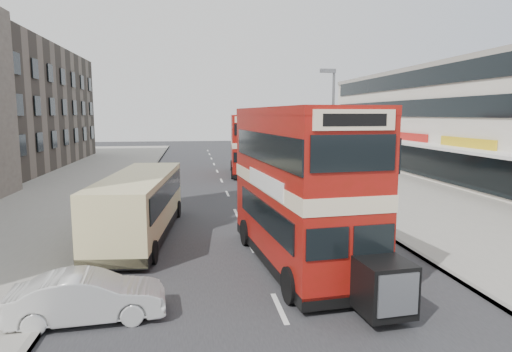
{
  "coord_description": "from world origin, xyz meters",
  "views": [
    {
      "loc": [
        -2.31,
        -9.43,
        5.33
      ],
      "look_at": [
        0.02,
        6.71,
        3.05
      ],
      "focal_mm": 31.19,
      "sensor_mm": 36.0,
      "label": 1
    }
  ],
  "objects_px": {
    "car_left_front": "(88,297)",
    "street_lamp": "(332,123)",
    "bus_second": "(246,144)",
    "pedestrian_near": "(377,194)",
    "bus_main": "(299,186)",
    "pedestrian_far": "(307,161)",
    "car_right_b": "(291,183)",
    "coach": "(140,203)",
    "car_right_a": "(310,190)",
    "car_right_c": "(269,166)",
    "cyclist": "(287,180)"
  },
  "relations": [
    {
      "from": "car_left_front",
      "to": "street_lamp",
      "type": "bearing_deg",
      "value": -40.95
    },
    {
      "from": "bus_second",
      "to": "pedestrian_near",
      "type": "distance_m",
      "value": 17.66
    },
    {
      "from": "pedestrian_near",
      "to": "bus_main",
      "type": "bearing_deg",
      "value": 18.52
    },
    {
      "from": "car_left_front",
      "to": "pedestrian_far",
      "type": "xyz_separation_m",
      "value": [
        12.95,
        27.09,
        0.48
      ]
    },
    {
      "from": "bus_main",
      "to": "car_right_b",
      "type": "distance_m",
      "value": 15.4
    },
    {
      "from": "bus_second",
      "to": "coach",
      "type": "height_order",
      "value": "bus_second"
    },
    {
      "from": "car_left_front",
      "to": "coach",
      "type": "bearing_deg",
      "value": -8.31
    },
    {
      "from": "car_left_front",
      "to": "bus_second",
      "type": "bearing_deg",
      "value": -20.29
    },
    {
      "from": "street_lamp",
      "to": "car_right_a",
      "type": "relative_size",
      "value": 1.64
    },
    {
      "from": "coach",
      "to": "car_right_b",
      "type": "relative_size",
      "value": 2.4
    },
    {
      "from": "car_right_a",
      "to": "car_left_front",
      "type": "bearing_deg",
      "value": -40.14
    },
    {
      "from": "car_right_a",
      "to": "car_right_c",
      "type": "xyz_separation_m",
      "value": [
        -0.25,
        13.26,
        -0.05
      ]
    },
    {
      "from": "bus_main",
      "to": "car_right_b",
      "type": "bearing_deg",
      "value": -107.41
    },
    {
      "from": "bus_main",
      "to": "pedestrian_near",
      "type": "relative_size",
      "value": 5.15
    },
    {
      "from": "street_lamp",
      "to": "coach",
      "type": "relative_size",
      "value": 0.83
    },
    {
      "from": "bus_second",
      "to": "car_right_b",
      "type": "xyz_separation_m",
      "value": [
        2.05,
        -9.12,
        -2.11
      ]
    },
    {
      "from": "car_left_front",
      "to": "car_right_a",
      "type": "relative_size",
      "value": 0.79
    },
    {
      "from": "car_right_a",
      "to": "car_right_c",
      "type": "bearing_deg",
      "value": 175.08
    },
    {
      "from": "pedestrian_near",
      "to": "car_right_a",
      "type": "bearing_deg",
      "value": -85.98
    },
    {
      "from": "car_right_c",
      "to": "coach",
      "type": "bearing_deg",
      "value": -17.99
    },
    {
      "from": "car_right_b",
      "to": "car_right_c",
      "type": "xyz_separation_m",
      "value": [
        0.0,
        9.3,
        0.1
      ]
    },
    {
      "from": "coach",
      "to": "pedestrian_far",
      "type": "distance_m",
      "value": 22.82
    },
    {
      "from": "car_right_c",
      "to": "cyclist",
      "type": "height_order",
      "value": "cyclist"
    },
    {
      "from": "bus_main",
      "to": "bus_second",
      "type": "distance_m",
      "value": 24.05
    },
    {
      "from": "car_right_a",
      "to": "car_right_b",
      "type": "distance_m",
      "value": 3.97
    },
    {
      "from": "pedestrian_near",
      "to": "pedestrian_far",
      "type": "height_order",
      "value": "pedestrian_far"
    },
    {
      "from": "pedestrian_far",
      "to": "car_right_a",
      "type": "bearing_deg",
      "value": -102.85
    },
    {
      "from": "pedestrian_far",
      "to": "coach",
      "type": "bearing_deg",
      "value": -122.02
    },
    {
      "from": "car_right_c",
      "to": "pedestrian_far",
      "type": "height_order",
      "value": "pedestrian_far"
    },
    {
      "from": "bus_main",
      "to": "pedestrian_far",
      "type": "height_order",
      "value": "bus_main"
    },
    {
      "from": "bus_second",
      "to": "car_right_c",
      "type": "height_order",
      "value": "bus_second"
    },
    {
      "from": "pedestrian_far",
      "to": "car_right_c",
      "type": "bearing_deg",
      "value": 170.82
    },
    {
      "from": "car_right_a",
      "to": "pedestrian_far",
      "type": "xyz_separation_m",
      "value": [
        3.16,
        12.63,
        0.4
      ]
    },
    {
      "from": "coach",
      "to": "pedestrian_near",
      "type": "height_order",
      "value": "coach"
    },
    {
      "from": "pedestrian_far",
      "to": "car_left_front",
      "type": "bearing_deg",
      "value": -114.35
    },
    {
      "from": "street_lamp",
      "to": "bus_second",
      "type": "distance_m",
      "value": 12.42
    },
    {
      "from": "coach",
      "to": "cyclist",
      "type": "relative_size",
      "value": 5.03
    },
    {
      "from": "bus_second",
      "to": "car_right_a",
      "type": "distance_m",
      "value": 13.43
    },
    {
      "from": "street_lamp",
      "to": "bus_main",
      "type": "relative_size",
      "value": 0.83
    },
    {
      "from": "bus_second",
      "to": "cyclist",
      "type": "height_order",
      "value": "bus_second"
    },
    {
      "from": "car_right_b",
      "to": "cyclist",
      "type": "bearing_deg",
      "value": 178.65
    },
    {
      "from": "car_left_front",
      "to": "pedestrian_far",
      "type": "distance_m",
      "value": 30.03
    },
    {
      "from": "car_right_b",
      "to": "pedestrian_near",
      "type": "distance_m",
      "value": 8.3
    },
    {
      "from": "pedestrian_near",
      "to": "coach",
      "type": "bearing_deg",
      "value": -18.72
    },
    {
      "from": "street_lamp",
      "to": "car_right_b",
      "type": "height_order",
      "value": "street_lamp"
    },
    {
      "from": "bus_second",
      "to": "car_left_front",
      "type": "relative_size",
      "value": 2.41
    },
    {
      "from": "pedestrian_near",
      "to": "street_lamp",
      "type": "bearing_deg",
      "value": -111.64
    },
    {
      "from": "street_lamp",
      "to": "pedestrian_near",
      "type": "distance_m",
      "value": 6.54
    },
    {
      "from": "bus_second",
      "to": "car_right_c",
      "type": "distance_m",
      "value": 2.88
    },
    {
      "from": "street_lamp",
      "to": "cyclist",
      "type": "height_order",
      "value": "street_lamp"
    }
  ]
}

